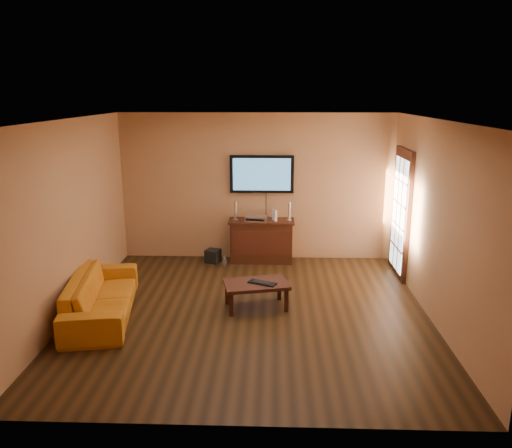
{
  "coord_description": "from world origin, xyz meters",
  "views": [
    {
      "loc": [
        0.3,
        -6.55,
        3.04
      ],
      "look_at": [
        0.05,
        0.8,
        1.1
      ],
      "focal_mm": 35.0,
      "sensor_mm": 36.0,
      "label": 1
    }
  ],
  "objects_px": {
    "media_console": "(261,241)",
    "bottle": "(224,261)",
    "game_console": "(275,215)",
    "sofa": "(101,289)",
    "coffee_table": "(256,286)",
    "keyboard": "(262,283)",
    "speaker_left": "(235,212)",
    "speaker_right": "(289,212)",
    "television": "(262,174)",
    "av_receiver": "(256,218)",
    "subwoofer": "(213,256)"
  },
  "relations": [
    {
      "from": "coffee_table",
      "to": "av_receiver",
      "type": "relative_size",
      "value": 2.63
    },
    {
      "from": "speaker_left",
      "to": "game_console",
      "type": "relative_size",
      "value": 1.73
    },
    {
      "from": "sofa",
      "to": "subwoofer",
      "type": "height_order",
      "value": "sofa"
    },
    {
      "from": "bottle",
      "to": "keyboard",
      "type": "relative_size",
      "value": 0.48
    },
    {
      "from": "media_console",
      "to": "speaker_right",
      "type": "relative_size",
      "value": 3.59
    },
    {
      "from": "sofa",
      "to": "bottle",
      "type": "distance_m",
      "value": 2.61
    },
    {
      "from": "speaker_left",
      "to": "keyboard",
      "type": "xyz_separation_m",
      "value": [
        0.54,
        -2.11,
        -0.55
      ]
    },
    {
      "from": "sofa",
      "to": "speaker_left",
      "type": "distance_m",
      "value": 3.0
    },
    {
      "from": "game_console",
      "to": "speaker_left",
      "type": "bearing_deg",
      "value": 155.97
    },
    {
      "from": "speaker_right",
      "to": "keyboard",
      "type": "xyz_separation_m",
      "value": [
        -0.44,
        -2.12,
        -0.54
      ]
    },
    {
      "from": "media_console",
      "to": "sofa",
      "type": "relative_size",
      "value": 0.59
    },
    {
      "from": "keyboard",
      "to": "sofa",
      "type": "bearing_deg",
      "value": -172.19
    },
    {
      "from": "av_receiver",
      "to": "subwoofer",
      "type": "distance_m",
      "value": 1.07
    },
    {
      "from": "coffee_table",
      "to": "av_receiver",
      "type": "distance_m",
      "value": 2.11
    },
    {
      "from": "av_receiver",
      "to": "subwoofer",
      "type": "relative_size",
      "value": 1.6
    },
    {
      "from": "sofa",
      "to": "speaker_right",
      "type": "xyz_separation_m",
      "value": [
        2.68,
        2.42,
        0.54
      ]
    },
    {
      "from": "speaker_left",
      "to": "speaker_right",
      "type": "bearing_deg",
      "value": 0.51
    },
    {
      "from": "game_console",
      "to": "coffee_table",
      "type": "bearing_deg",
      "value": -119.96
    },
    {
      "from": "coffee_table",
      "to": "bottle",
      "type": "bearing_deg",
      "value": 109.97
    },
    {
      "from": "game_console",
      "to": "sofa",
      "type": "bearing_deg",
      "value": -157.89
    },
    {
      "from": "sofa",
      "to": "av_receiver",
      "type": "relative_size",
      "value": 5.29
    },
    {
      "from": "television",
      "to": "speaker_left",
      "type": "height_order",
      "value": "television"
    },
    {
      "from": "coffee_table",
      "to": "subwoofer",
      "type": "relative_size",
      "value": 4.21
    },
    {
      "from": "television",
      "to": "bottle",
      "type": "height_order",
      "value": "television"
    },
    {
      "from": "sofa",
      "to": "speaker_left",
      "type": "relative_size",
      "value": 5.95
    },
    {
      "from": "av_receiver",
      "to": "game_console",
      "type": "bearing_deg",
      "value": 12.98
    },
    {
      "from": "television",
      "to": "speaker_right",
      "type": "height_order",
      "value": "television"
    },
    {
      "from": "media_console",
      "to": "speaker_right",
      "type": "bearing_deg",
      "value": 0.86
    },
    {
      "from": "game_console",
      "to": "bottle",
      "type": "bearing_deg",
      "value": 175.61
    },
    {
      "from": "subwoofer",
      "to": "television",
      "type": "bearing_deg",
      "value": 37.31
    },
    {
      "from": "sofa",
      "to": "speaker_left",
      "type": "height_order",
      "value": "speaker_left"
    },
    {
      "from": "subwoofer",
      "to": "bottle",
      "type": "bearing_deg",
      "value": -24.4
    },
    {
      "from": "coffee_table",
      "to": "keyboard",
      "type": "distance_m",
      "value": 0.12
    },
    {
      "from": "media_console",
      "to": "speaker_right",
      "type": "distance_m",
      "value": 0.74
    },
    {
      "from": "coffee_table",
      "to": "keyboard",
      "type": "height_order",
      "value": "keyboard"
    },
    {
      "from": "coffee_table",
      "to": "sofa",
      "type": "relative_size",
      "value": 0.5
    },
    {
      "from": "keyboard",
      "to": "media_console",
      "type": "bearing_deg",
      "value": 91.78
    },
    {
      "from": "media_console",
      "to": "av_receiver",
      "type": "distance_m",
      "value": 0.44
    },
    {
      "from": "speaker_right",
      "to": "keyboard",
      "type": "height_order",
      "value": "speaker_right"
    },
    {
      "from": "media_console",
      "to": "bottle",
      "type": "height_order",
      "value": "media_console"
    },
    {
      "from": "television",
      "to": "av_receiver",
      "type": "distance_m",
      "value": 0.81
    },
    {
      "from": "speaker_left",
      "to": "subwoofer",
      "type": "xyz_separation_m",
      "value": [
        -0.42,
        -0.09,
        -0.82
      ]
    },
    {
      "from": "av_receiver",
      "to": "subwoofer",
      "type": "bearing_deg",
      "value": -165.38
    },
    {
      "from": "media_console",
      "to": "coffee_table",
      "type": "xyz_separation_m",
      "value": [
        -0.02,
        -2.08,
        -0.07
      ]
    },
    {
      "from": "speaker_right",
      "to": "television",
      "type": "bearing_deg",
      "value": 160.18
    },
    {
      "from": "keyboard",
      "to": "game_console",
      "type": "bearing_deg",
      "value": 85.28
    },
    {
      "from": "media_console",
      "to": "speaker_left",
      "type": "distance_m",
      "value": 0.73
    },
    {
      "from": "coffee_table",
      "to": "keyboard",
      "type": "relative_size",
      "value": 2.35
    },
    {
      "from": "sofa",
      "to": "speaker_right",
      "type": "distance_m",
      "value": 3.65
    },
    {
      "from": "bottle",
      "to": "television",
      "type": "bearing_deg",
      "value": 37.32
    }
  ]
}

